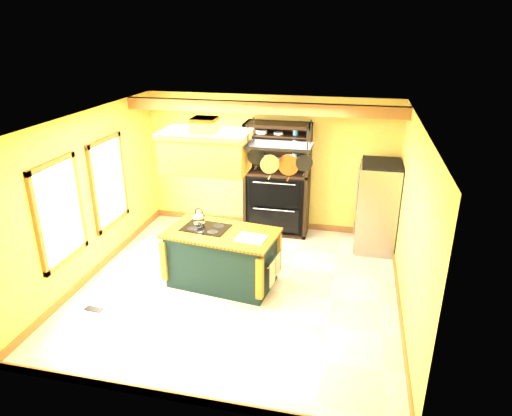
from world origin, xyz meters
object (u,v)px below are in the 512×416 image
at_px(range_hood, 206,150).
at_px(hutch, 277,191).
at_px(pot_rack, 280,152).
at_px(refrigerator, 377,209).
at_px(kitchen_island, 222,257).

bearing_deg(range_hood, hutch, 72.33).
xyz_separation_m(pot_rack, hutch, (-0.40, 2.19, -1.39)).
xyz_separation_m(pot_rack, refrigerator, (1.52, 1.83, -1.46)).
bearing_deg(hutch, range_hood, -107.67).
relative_size(kitchen_island, refrigerator, 1.13).
distance_m(kitchen_island, pot_rack, 2.01).
xyz_separation_m(kitchen_island, pot_rack, (0.91, 0.00, 1.79)).
relative_size(pot_rack, refrigerator, 0.59).
relative_size(refrigerator, hutch, 0.74).
height_order(kitchen_island, hutch, hutch).
height_order(refrigerator, hutch, hutch).
relative_size(kitchen_island, hutch, 0.83).
bearing_deg(kitchen_island, range_hood, -172.19).
xyz_separation_m(range_hood, hutch, (0.70, 2.20, -1.36)).
distance_m(range_hood, refrigerator, 3.51).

